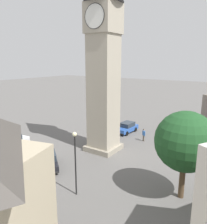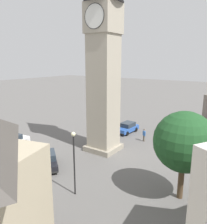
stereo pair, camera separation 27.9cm
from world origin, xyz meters
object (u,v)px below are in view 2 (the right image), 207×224
(car_blue_kerb, at_px, (47,160))
(lamp_post, at_px, (74,154))
(clock_tower, at_px, (104,28))
(tree, at_px, (184,142))
(car_silver_kerb, at_px, (182,138))
(pedestrian, at_px, (144,134))
(car_white_side, at_px, (13,141))
(car_red_corner, at_px, (127,128))

(car_blue_kerb, height_order, lamp_post, lamp_post)
(clock_tower, height_order, tree, clock_tower)
(lamp_post, bearing_deg, car_blue_kerb, 160.35)
(car_silver_kerb, bearing_deg, pedestrian, -153.60)
(car_silver_kerb, xyz_separation_m, car_white_side, (-16.79, -13.43, 0.00))
(clock_tower, bearing_deg, car_silver_kerb, 46.94)
(car_blue_kerb, bearing_deg, car_silver_kerb, 57.83)
(car_white_side, relative_size, tree, 0.63)
(car_red_corner, height_order, lamp_post, lamp_post)
(car_red_corner, bearing_deg, car_white_side, -123.56)
(clock_tower, bearing_deg, car_blue_kerb, -106.35)
(car_blue_kerb, distance_m, car_white_side, 7.71)
(clock_tower, height_order, car_red_corner, clock_tower)
(car_blue_kerb, height_order, pedestrian, pedestrian)
(clock_tower, relative_size, car_red_corner, 5.60)
(clock_tower, distance_m, car_white_side, 17.30)
(car_blue_kerb, distance_m, car_red_corner, 14.42)
(car_red_corner, bearing_deg, tree, -46.43)
(car_red_corner, relative_size, pedestrian, 2.50)
(clock_tower, distance_m, pedestrian, 14.24)
(car_blue_kerb, xyz_separation_m, pedestrian, (4.79, 12.39, 0.25))
(car_blue_kerb, xyz_separation_m, lamp_post, (5.48, -1.96, 2.74))
(clock_tower, xyz_separation_m, tree, (10.48, -4.51, -9.24))
(car_white_side, bearing_deg, clock_tower, 31.01)
(car_silver_kerb, bearing_deg, car_white_side, -141.34)
(tree, bearing_deg, car_blue_kerb, -169.04)
(car_red_corner, height_order, pedestrian, pedestrian)
(car_silver_kerb, distance_m, tree, 13.18)
(car_white_side, bearing_deg, pedestrian, 42.20)
(car_white_side, distance_m, tree, 20.56)
(car_white_side, relative_size, lamp_post, 0.83)
(clock_tower, xyz_separation_m, lamp_post, (3.45, -8.90, -10.37))
(pedestrian, distance_m, lamp_post, 14.58)
(car_red_corner, xyz_separation_m, lamp_post, (4.33, -16.33, 2.74))
(car_blue_kerb, height_order, car_silver_kerb, same)
(car_red_corner, bearing_deg, lamp_post, -75.16)
(car_silver_kerb, distance_m, pedestrian, 4.88)
(car_blue_kerb, bearing_deg, car_white_side, 171.58)
(clock_tower, relative_size, car_white_side, 5.45)
(lamp_post, bearing_deg, pedestrian, 92.76)
(car_silver_kerb, height_order, car_red_corner, same)
(lamp_post, bearing_deg, car_red_corner, 104.84)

